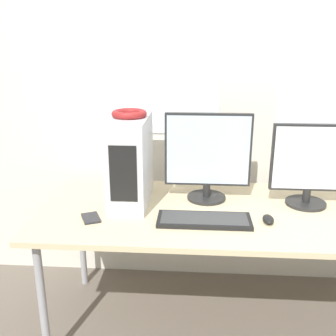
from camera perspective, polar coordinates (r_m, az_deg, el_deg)
The scene contains 9 objects.
wall_back at distance 2.48m, azimuth 11.72°, elevation 12.93°, with size 8.00×0.07×2.70m.
desk at distance 2.12m, azimuth 12.42°, elevation -7.08°, with size 2.24×0.84×0.71m.
pc_tower at distance 2.09m, azimuth -5.45°, elevation 1.06°, with size 0.19×0.45×0.47m.
headphones at distance 2.04m, azimuth -5.65°, elevation 7.86°, with size 0.18×0.18×0.04m.
monitor_main at distance 2.13m, azimuth 5.78°, elevation 1.75°, with size 0.46×0.21×0.48m.
monitor_right_near at distance 2.18m, azimuth 19.91°, elevation 0.41°, with size 0.41×0.21×0.44m.
keyboard at distance 1.93m, azimuth 5.26°, elevation -7.51°, with size 0.45×0.17×0.02m.
mouse at distance 1.98m, azimuth 14.33°, elevation -7.22°, with size 0.05×0.09×0.03m.
cell_phone at distance 1.99m, azimuth -11.14°, elevation -7.13°, with size 0.12×0.15×0.01m.
Camera 1 is at (-0.32, -1.48, 1.55)m, focal length 42.00 mm.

